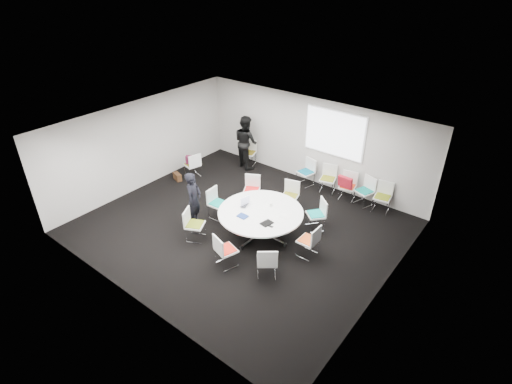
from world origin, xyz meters
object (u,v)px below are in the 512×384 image
Objects in this scene: person_main at (194,199)px; brown_bag at (177,177)px; chair_ring_c at (290,201)px; chair_ring_f at (195,230)px; chair_ring_e at (218,209)px; chair_back_c at (347,191)px; maroon_bag at (192,160)px; chair_ring_h at (267,267)px; chair_back_e at (382,202)px; conference_table at (261,218)px; chair_ring_b at (316,220)px; chair_ring_d at (252,195)px; person_back at (246,142)px; laptop at (247,205)px; chair_back_d at (364,196)px; chair_ring_g at (226,256)px; chair_spare_left at (193,169)px; chair_back_b at (327,184)px; chair_ring_a at (308,246)px; chair_person_back at (249,157)px; cup at (271,204)px; chair_back_a at (306,177)px.

person_main is 2.81m from brown_bag.
chair_ring_c and chair_ring_f have the same top height.
chair_ring_e is 3.98m from chair_back_c.
maroon_bag is (-3.72, -0.30, 0.34)m from chair_ring_c.
chair_ring_h and chair_back_e have the same top height.
chair_ring_c is 2.95m from chair_ring_f.
chair_ring_c is at bearing -57.97° from person_main.
chair_ring_h reaches higher than brown_bag.
chair_ring_e reaches higher than conference_table.
chair_ring_d is at bearing 40.84° from chair_ring_b.
chair_ring_f is (-2.24, -2.36, 0.00)m from chair_ring_b.
person_back reaches higher than chair_back_c.
laptop is (-2.53, -3.11, 0.47)m from chair_back_e.
maroon_bag reaches higher than conference_table.
conference_table is at bearing 94.07° from chair_ring_h.
chair_ring_f is 5.44m from chair_back_e.
chair_back_d is at bearing 64.30° from conference_table.
chair_ring_b is 2.79m from chair_ring_g.
chair_ring_b is 4.80m from chair_spare_left.
chair_ring_d is 3.26m from chair_ring_h.
chair_back_b is at bearing -49.00° from person_main.
chair_ring_a reaches higher than maroon_bag.
chair_ring_a is 1.00× the size of chair_back_b.
chair_person_back is 0.67m from person_back.
chair_person_back is 2.20× the size of maroon_bag.
chair_back_d is 5.04m from person_main.
chair_ring_e is at bearing -28.79° from maroon_bag.
chair_back_d is 3.71m from laptop.
chair_ring_d is at bearing 12.81° from laptop.
cup is (-0.96, -0.76, 0.50)m from chair_ring_b.
chair_back_e is (3.23, 2.02, 0.00)m from chair_ring_d.
chair_ring_g is 1.68m from laptop.
conference_table is 2.53× the size of chair_ring_b.
chair_ring_d and chair_ring_f have the same top height.
chair_ring_e is 3.31m from chair_back_a.
chair_back_a is at bearing 101.85° from cup.
person_main reaches higher than chair_ring_f.
brown_bag is (-5.55, -2.40, -0.16)m from chair_back_d.
chair_back_d is (0.39, 4.33, 0.00)m from chair_ring_h.
chair_ring_b is at bearing 173.47° from person_back.
chair_back_d is 1.00× the size of chair_person_back.
conference_table is 4.00m from maroon_bag.
chair_ring_f and chair_back_c have the same top height.
chair_ring_b is 2.47m from chair_back_a.
chair_back_d is at bearing -159.68° from person_back.
chair_ring_e reaches higher than laptop.
chair_ring_h is at bearing -102.06° from chair_spare_left.
chair_back_d is 4.42m from chair_person_back.
chair_ring_a is 2.47× the size of laptop.
chair_ring_e and chair_ring_f have the same top height.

